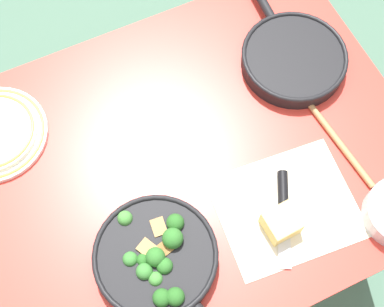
% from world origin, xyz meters
% --- Properties ---
extents(ground_plane, '(14.00, 14.00, 0.00)m').
position_xyz_m(ground_plane, '(0.00, 0.00, 0.00)').
color(ground_plane, '#476B56').
extents(dining_table_red, '(1.07, 0.84, 0.72)m').
position_xyz_m(dining_table_red, '(0.00, 0.00, 0.63)').
color(dining_table_red, red).
rests_on(dining_table_red, ground_plane).
extents(skillet_broccoli, '(0.27, 0.41, 0.07)m').
position_xyz_m(skillet_broccoli, '(0.17, 0.19, 0.75)').
color(skillet_broccoli, black).
rests_on(skillet_broccoli, dining_table_red).
extents(skillet_eggs, '(0.27, 0.39, 0.05)m').
position_xyz_m(skillet_eggs, '(-0.34, -0.13, 0.74)').
color(skillet_eggs, black).
rests_on(skillet_eggs, dining_table_red).
extents(wooden_spoon, '(0.06, 0.38, 0.02)m').
position_xyz_m(wooden_spoon, '(-0.32, 0.02, 0.73)').
color(wooden_spoon, '#A87A4C').
rests_on(wooden_spoon, dining_table_red).
extents(parchment_sheet, '(0.33, 0.28, 0.00)m').
position_xyz_m(parchment_sheet, '(-0.14, 0.21, 0.72)').
color(parchment_sheet, beige).
rests_on(parchment_sheet, dining_table_red).
extents(grater_knife, '(0.13, 0.21, 0.02)m').
position_xyz_m(grater_knife, '(-0.14, 0.20, 0.73)').
color(grater_knife, silver).
rests_on(grater_knife, dining_table_red).
extents(cheese_block, '(0.07, 0.07, 0.05)m').
position_xyz_m(cheese_block, '(-0.11, 0.24, 0.75)').
color(cheese_block, '#EACC66').
rests_on(cheese_block, dining_table_red).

